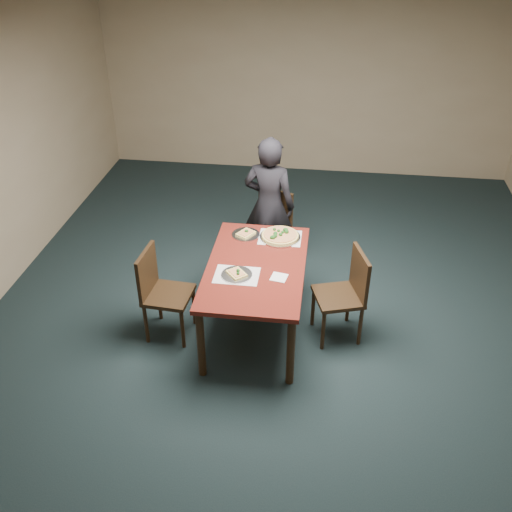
# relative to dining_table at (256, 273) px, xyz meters

# --- Properties ---
(ground) EXTENTS (8.00, 8.00, 0.00)m
(ground) POSITION_rel_dining_table_xyz_m (0.24, -0.09, -0.66)
(ground) COLOR black
(ground) RESTS_ON ground
(room_shell) EXTENTS (8.00, 8.00, 8.00)m
(room_shell) POSITION_rel_dining_table_xyz_m (0.24, -0.09, 1.08)
(room_shell) COLOR tan
(room_shell) RESTS_ON ground
(dining_table) EXTENTS (0.90, 1.50, 0.75)m
(dining_table) POSITION_rel_dining_table_xyz_m (0.00, 0.00, 0.00)
(dining_table) COLOR #511410
(dining_table) RESTS_ON ground
(chair_far) EXTENTS (0.55, 0.55, 0.91)m
(chair_far) POSITION_rel_dining_table_xyz_m (0.01, 1.16, -0.14)
(chair_far) COLOR black
(chair_far) RESTS_ON ground
(chair_left) EXTENTS (0.45, 0.45, 0.91)m
(chair_left) POSITION_rel_dining_table_xyz_m (-0.89, -0.16, -0.14)
(chair_left) COLOR black
(chair_left) RESTS_ON ground
(chair_right) EXTENTS (0.53, 0.53, 0.91)m
(chair_right) POSITION_rel_dining_table_xyz_m (0.85, 0.04, -0.14)
(chair_right) COLOR black
(chair_right) RESTS_ON ground
(diner) EXTENTS (0.63, 0.47, 1.55)m
(diner) POSITION_rel_dining_table_xyz_m (-0.01, 1.14, 0.12)
(diner) COLOR black
(diner) RESTS_ON ground
(placemat_main) EXTENTS (0.42, 0.32, 0.00)m
(placemat_main) POSITION_rel_dining_table_xyz_m (0.17, 0.52, 0.09)
(placemat_main) COLOR white
(placemat_main) RESTS_ON dining_table
(placemat_near) EXTENTS (0.40, 0.30, 0.00)m
(placemat_near) POSITION_rel_dining_table_xyz_m (-0.15, -0.19, 0.09)
(placemat_near) COLOR white
(placemat_near) RESTS_ON dining_table
(pizza_pan) EXTENTS (0.41, 0.41, 0.08)m
(pizza_pan) POSITION_rel_dining_table_xyz_m (0.17, 0.52, 0.12)
(pizza_pan) COLOR silver
(pizza_pan) RESTS_ON dining_table
(slice_plate_near) EXTENTS (0.28, 0.28, 0.06)m
(slice_plate_near) POSITION_rel_dining_table_xyz_m (-0.15, -0.19, 0.11)
(slice_plate_near) COLOR silver
(slice_plate_near) RESTS_ON dining_table
(slice_plate_far) EXTENTS (0.28, 0.28, 0.06)m
(slice_plate_far) POSITION_rel_dining_table_xyz_m (-0.17, 0.53, 0.10)
(slice_plate_far) COLOR silver
(slice_plate_far) RESTS_ON dining_table
(napkin) EXTENTS (0.16, 0.16, 0.01)m
(napkin) POSITION_rel_dining_table_xyz_m (0.23, -0.17, 0.09)
(napkin) COLOR white
(napkin) RESTS_ON dining_table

